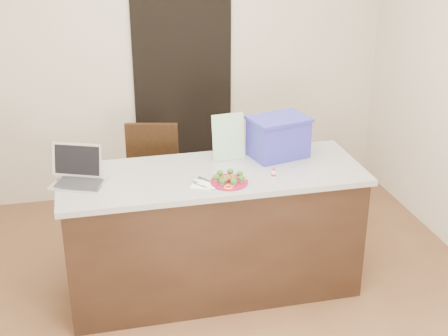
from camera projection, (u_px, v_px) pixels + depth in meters
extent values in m
plane|color=brown|center=(221.00, 307.00, 4.34)|extent=(4.00, 4.00, 0.00)
plane|color=beige|center=(171.00, 52.00, 5.60)|extent=(4.00, 0.00, 4.00)
plane|color=beige|center=(358.00, 323.00, 2.02)|extent=(4.00, 0.00, 4.00)
cube|color=black|center=(183.00, 90.00, 5.74)|extent=(0.90, 0.02, 2.00)
cube|color=black|center=(213.00, 234.00, 4.39)|extent=(2.00, 0.70, 0.88)
cube|color=beige|center=(212.00, 175.00, 4.21)|extent=(2.06, 0.76, 0.04)
cylinder|color=maroon|center=(229.00, 182.00, 4.04)|extent=(0.24, 0.24, 0.01)
torus|color=maroon|center=(229.00, 181.00, 4.03)|extent=(0.24, 0.24, 0.01)
sphere|color=brown|center=(229.00, 179.00, 4.03)|extent=(0.04, 0.04, 0.04)
sphere|color=brown|center=(232.00, 180.00, 4.00)|extent=(0.04, 0.04, 0.04)
sphere|color=brown|center=(234.00, 179.00, 4.03)|extent=(0.04, 0.04, 0.04)
sphere|color=brown|center=(232.00, 177.00, 4.05)|extent=(0.04, 0.04, 0.04)
sphere|color=brown|center=(228.00, 177.00, 4.05)|extent=(0.04, 0.04, 0.04)
sphere|color=brown|center=(225.00, 178.00, 4.04)|extent=(0.04, 0.04, 0.04)
sphere|color=brown|center=(225.00, 180.00, 4.01)|extent=(0.04, 0.04, 0.04)
ellipsoid|color=#1B4913|center=(220.00, 173.00, 4.07)|extent=(0.04, 0.04, 0.04)
ellipsoid|color=#1B4913|center=(216.00, 177.00, 4.01)|extent=(0.04, 0.04, 0.04)
ellipsoid|color=#1B4913|center=(222.00, 181.00, 3.96)|extent=(0.04, 0.04, 0.04)
ellipsoid|color=#1B4913|center=(234.00, 182.00, 3.95)|extent=(0.04, 0.04, 0.04)
ellipsoid|color=#1B4913|center=(241.00, 178.00, 4.00)|extent=(0.04, 0.04, 0.04)
ellipsoid|color=#1B4913|center=(240.00, 174.00, 4.06)|extent=(0.04, 0.04, 0.04)
ellipsoid|color=#1B4913|center=(230.00, 171.00, 4.10)|extent=(0.04, 0.04, 0.04)
torus|color=yellow|center=(217.00, 177.00, 4.08)|extent=(0.06, 0.06, 0.01)
torus|color=yellow|center=(228.00, 187.00, 3.95)|extent=(0.06, 0.06, 0.01)
torus|color=yellow|center=(242.00, 178.00, 4.07)|extent=(0.06, 0.06, 0.01)
cube|color=white|center=(202.00, 185.00, 4.01)|extent=(0.17, 0.17, 0.01)
cube|color=silver|center=(200.00, 185.00, 3.99)|extent=(0.08, 0.09, 0.00)
cube|color=silver|center=(198.00, 182.00, 4.04)|extent=(0.05, 0.05, 0.00)
cube|color=white|center=(208.00, 186.00, 3.97)|extent=(0.07, 0.10, 0.01)
cube|color=silver|center=(205.00, 180.00, 4.07)|extent=(0.08, 0.11, 0.00)
cylinder|color=beige|center=(274.00, 174.00, 4.12)|extent=(0.03, 0.03, 0.04)
cylinder|color=beige|center=(274.00, 171.00, 4.10)|extent=(0.02, 0.02, 0.01)
cylinder|color=red|center=(274.00, 169.00, 4.10)|extent=(0.02, 0.02, 0.01)
cylinder|color=red|center=(274.00, 175.00, 4.12)|extent=(0.03, 0.03, 0.02)
cube|color=silver|center=(79.00, 184.00, 4.02)|extent=(0.40, 0.34, 0.02)
cube|color=silver|center=(77.00, 160.00, 4.07)|extent=(0.33, 0.18, 0.22)
cube|color=black|center=(77.00, 160.00, 4.07)|extent=(0.30, 0.16, 0.19)
cube|color=black|center=(79.00, 183.00, 4.00)|extent=(0.33, 0.26, 0.00)
cube|color=silver|center=(228.00, 137.00, 4.35)|extent=(0.24, 0.08, 0.33)
cube|color=#2C2A97|center=(278.00, 138.00, 4.41)|extent=(0.43, 0.35, 0.27)
cube|color=#2C2A97|center=(279.00, 119.00, 4.36)|extent=(0.46, 0.37, 0.02)
cube|color=black|center=(157.00, 191.00, 5.01)|extent=(0.52, 0.52, 0.04)
cube|color=black|center=(152.00, 152.00, 5.08)|extent=(0.42, 0.14, 0.49)
cylinder|color=black|center=(138.00, 229.00, 4.90)|extent=(0.04, 0.04, 0.46)
cylinder|color=black|center=(184.00, 224.00, 4.98)|extent=(0.04, 0.04, 0.46)
cylinder|color=black|center=(133.00, 208.00, 5.23)|extent=(0.04, 0.04, 0.46)
cylinder|color=black|center=(176.00, 204.00, 5.31)|extent=(0.04, 0.04, 0.46)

